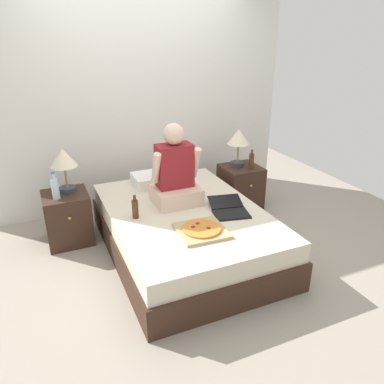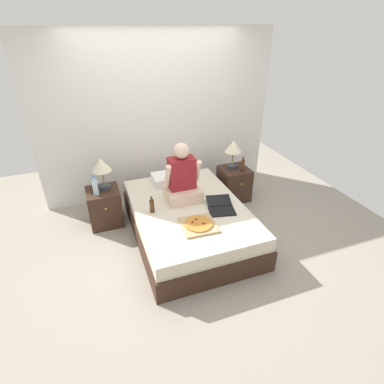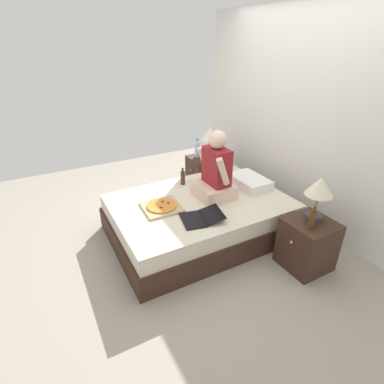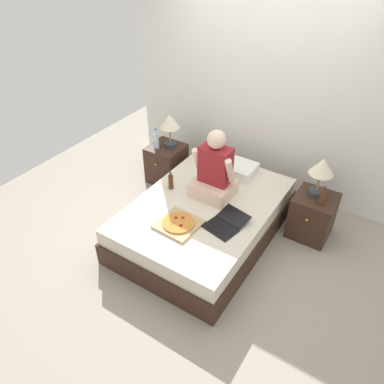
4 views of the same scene
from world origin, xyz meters
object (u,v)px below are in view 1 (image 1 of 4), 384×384
object	(u,v)px
laptop	(229,210)
beer_bottle_on_bed	(135,209)
lamp_on_right_nightstand	(238,139)
person_seated	(175,174)
beer_bottle	(251,161)
water_bottle	(55,188)
nightstand_left	(68,218)
lamp_on_left_nightstand	(64,161)
nightstand_right	(240,187)
pizza_box	(202,230)
bed	(185,231)

from	to	relation	value
laptop	beer_bottle_on_bed	bearing A→B (deg)	164.28
lamp_on_right_nightstand	person_seated	bearing A→B (deg)	-152.85
beer_bottle	laptop	bearing A→B (deg)	-132.78
water_bottle	laptop	distance (m)	1.66
water_bottle	person_seated	bearing A→B (deg)	-18.91
water_bottle	beer_bottle	size ratio (longest dim) A/B	1.20
nightstand_left	laptop	size ratio (longest dim) A/B	1.11
lamp_on_left_nightstand	person_seated	distance (m)	1.09
lamp_on_left_nightstand	nightstand_right	distance (m)	2.07
person_seated	laptop	distance (m)	0.62
laptop	beer_bottle_on_bed	world-z (taller)	beer_bottle_on_bed
person_seated	beer_bottle_on_bed	world-z (taller)	person_seated
nightstand_left	water_bottle	size ratio (longest dim) A/B	1.91
nightstand_right	lamp_on_right_nightstand	world-z (taller)	lamp_on_right_nightstand
beer_bottle	pizza_box	distance (m)	1.53
nightstand_right	beer_bottle	size ratio (longest dim) A/B	2.29
person_seated	pizza_box	distance (m)	0.72
beer_bottle	lamp_on_left_nightstand	bearing A→B (deg)	175.83
nightstand_right	person_seated	distance (m)	1.22
beer_bottle	laptop	size ratio (longest dim) A/B	0.49
bed	nightstand_right	xyz separation A→B (m)	(1.01, 0.67, 0.04)
beer_bottle	pizza_box	world-z (taller)	beer_bottle
nightstand_left	nightstand_right	distance (m)	2.03
laptop	water_bottle	bearing A→B (deg)	151.54
laptop	pizza_box	size ratio (longest dim) A/B	1.12
water_bottle	lamp_on_right_nightstand	size ratio (longest dim) A/B	0.61
laptop	beer_bottle_on_bed	distance (m)	0.87
lamp_on_left_nightstand	beer_bottle	xyz separation A→B (m)	(2.06, -0.15, -0.23)
beer_bottle_on_bed	nightstand_left	bearing A→B (deg)	130.02
bed	pizza_box	distance (m)	0.52
beer_bottle	laptop	world-z (taller)	beer_bottle
lamp_on_left_nightstand	water_bottle	world-z (taller)	lamp_on_left_nightstand
bed	beer_bottle	size ratio (longest dim) A/B	8.77
pizza_box	lamp_on_right_nightstand	bearing A→B (deg)	48.97
lamp_on_left_nightstand	laptop	distance (m)	1.67
bed	lamp_on_left_nightstand	xyz separation A→B (m)	(-0.97, 0.72, 0.63)
beer_bottle	person_seated	size ratio (longest dim) A/B	0.29
nightstand_left	lamp_on_left_nightstand	distance (m)	0.59
nightstand_right	laptop	size ratio (longest dim) A/B	1.11
nightstand_right	person_seated	bearing A→B (deg)	-155.82
pizza_box	bed	bearing A→B (deg)	85.26
nightstand_left	beer_bottle_on_bed	bearing A→B (deg)	-49.98
nightstand_left	pizza_box	xyz separation A→B (m)	(0.98, -1.12, 0.21)
water_bottle	person_seated	world-z (taller)	person_seated
beer_bottle_on_bed	person_seated	bearing A→B (deg)	21.78
beer_bottle	nightstand_left	bearing A→B (deg)	177.27
lamp_on_left_nightstand	pizza_box	xyz separation A→B (m)	(0.94, -1.17, -0.38)
nightstand_right	bed	bearing A→B (deg)	-146.65
laptop	lamp_on_right_nightstand	bearing A→B (deg)	56.25
bed	person_seated	world-z (taller)	person_seated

